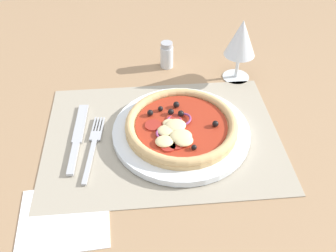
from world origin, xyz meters
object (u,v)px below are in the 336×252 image
object	(u,v)px
plate	(181,133)
pizza	(181,127)
knife	(78,136)
pepper_shaker	(167,55)
fork	(94,144)
wine_glass	(241,39)
napkin	(64,217)

from	to	relation	value
plate	pizza	size ratio (longest dim) A/B	1.24
plate	knife	bearing A→B (deg)	176.14
plate	knife	xyz separation A→B (cm)	(-20.66, 1.39, -0.44)
plate	pepper_shaker	distance (cm)	26.09
pizza	fork	distance (cm)	17.45
wine_glass	fork	bearing A→B (deg)	-147.61
plate	fork	bearing A→B (deg)	-176.06
fork	pepper_shaker	xyz separation A→B (cm)	(16.72, 27.19, 2.63)
plate	fork	distance (cm)	17.43
wine_glass	pepper_shaker	size ratio (longest dim) A/B	2.22
napkin	wine_glass	bearing A→B (deg)	45.15
wine_glass	pizza	bearing A→B (deg)	-128.38
napkin	pepper_shaker	distance (cm)	48.16
napkin	knife	bearing A→B (deg)	87.97
plate	knife	distance (cm)	20.71
pizza	napkin	world-z (taller)	pizza
knife	wine_glass	xyz separation A→B (cm)	(36.26, 18.33, 9.59)
napkin	pepper_shaker	size ratio (longest dim) A/B	2.18
pizza	pepper_shaker	size ratio (longest dim) A/B	3.32
fork	pepper_shaker	bearing A→B (deg)	-25.08
pepper_shaker	plate	bearing A→B (deg)	-88.56
pizza	wine_glass	xyz separation A→B (cm)	(15.72, 19.85, 7.35)
pizza	napkin	size ratio (longest dim) A/B	1.53
knife	pepper_shaker	bearing A→B (deg)	-36.09
knife	wine_glass	world-z (taller)	wine_glass
wine_glass	napkin	bearing A→B (deg)	-134.85
knife	wine_glass	distance (cm)	41.75
knife	pepper_shaker	distance (cm)	31.81
plate	pizza	distance (cm)	1.81
pizza	wine_glass	bearing A→B (deg)	51.62
pizza	wine_glass	size ratio (longest dim) A/B	1.49
pizza	wine_glass	distance (cm)	26.36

